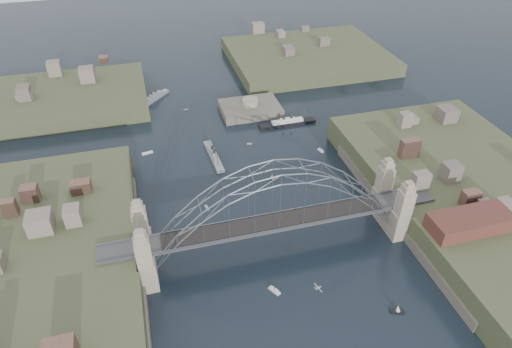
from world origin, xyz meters
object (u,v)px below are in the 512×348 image
at_px(naval_cruiser_near, 214,156).
at_px(naval_cruiser_far, 154,98).
at_px(ocean_liner, 287,123).
at_px(fort_island, 250,113).
at_px(bridge, 276,209).
at_px(wharf_shed, 470,222).

xyz_separation_m(naval_cruiser_near, naval_cruiser_far, (-14.88, 46.45, 0.02)).
distance_m(naval_cruiser_near, ocean_liner, 32.81).
distance_m(fort_island, naval_cruiser_far, 39.47).
height_order(fort_island, ocean_liner, fort_island).
height_order(naval_cruiser_near, naval_cruiser_far, naval_cruiser_far).
height_order(bridge, naval_cruiser_near, bridge).
bearing_deg(ocean_liner, fort_island, 128.84).
bearing_deg(fort_island, naval_cruiser_far, 150.09).
relative_size(wharf_shed, naval_cruiser_far, 1.48).
distance_m(naval_cruiser_near, naval_cruiser_far, 48.78).
xyz_separation_m(wharf_shed, naval_cruiser_near, (-51.32, 57.22, -9.16)).
xyz_separation_m(fort_island, naval_cruiser_far, (-34.20, 19.67, 1.20)).
height_order(wharf_shed, ocean_liner, wharf_shed).
height_order(naval_cruiser_far, ocean_liner, naval_cruiser_far).
distance_m(wharf_shed, naval_cruiser_far, 123.34).
relative_size(naval_cruiser_far, ocean_liner, 0.65).
bearing_deg(wharf_shed, naval_cruiser_near, 131.89).
bearing_deg(bridge, ocean_liner, 68.53).
height_order(bridge, fort_island, bridge).
relative_size(wharf_shed, naval_cruiser_near, 1.11).
bearing_deg(naval_cruiser_far, naval_cruiser_near, -72.24).
bearing_deg(naval_cruiser_far, ocean_liner, -36.17).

